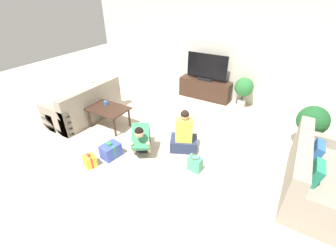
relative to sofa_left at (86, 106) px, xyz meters
name	(u,v)px	position (x,y,z in m)	size (l,w,h in m)	color
ground_plane	(177,142)	(2.43, 0.18, -0.31)	(16.00, 16.00, 0.00)	beige
wall_back	(225,52)	(2.43, 2.81, 0.99)	(8.40, 0.06, 2.60)	beige
sofa_left	(86,106)	(0.00, 0.00, 0.00)	(0.83, 1.76, 0.85)	gray
sofa_right	(314,177)	(4.86, 0.10, 0.00)	(0.83, 1.76, 0.85)	gray
coffee_table	(108,110)	(0.80, -0.04, 0.11)	(0.87, 0.61, 0.48)	#382319
tv_console	(205,89)	(2.06, 2.54, -0.03)	(1.46, 0.40, 0.55)	#382319
tv	(207,69)	(2.06, 2.54, 0.56)	(1.14, 0.20, 0.72)	black
potted_plant_back_right	(244,88)	(3.14, 2.49, 0.22)	(0.48, 0.48, 0.81)	beige
potted_plant_corner_right	(312,123)	(4.72, 1.33, 0.27)	(0.57, 0.57, 0.91)	beige
person_kneeling	(142,139)	(1.99, -0.43, 0.01)	(0.66, 0.80, 0.75)	#23232D
person_sitting	(184,136)	(2.65, 0.06, 0.00)	(0.64, 0.60, 0.90)	#283351
dog	(184,125)	(2.40, 0.57, -0.09)	(0.18, 0.54, 0.32)	black
gift_box_a	(90,161)	(1.43, -1.25, -0.19)	(0.24, 0.24, 0.29)	yellow
gift_box_b	(111,151)	(1.57, -0.85, -0.17)	(0.31, 0.39, 0.34)	#3D51BC
gift_bag_a	(195,164)	(3.10, -0.39, -0.16)	(0.26, 0.17, 0.31)	#4CA384
mug	(106,103)	(0.64, 0.06, 0.21)	(0.12, 0.08, 0.09)	#386BAD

